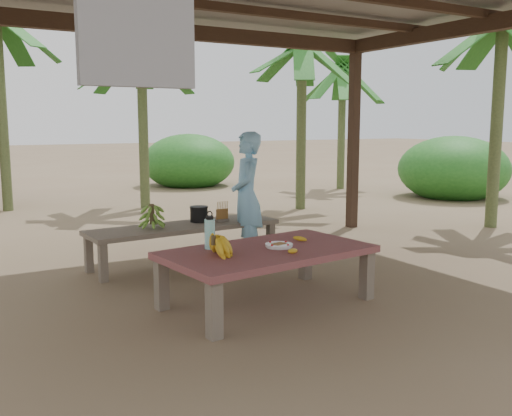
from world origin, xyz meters
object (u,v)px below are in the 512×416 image
bench (185,230)px  water_flask (210,233)px  work_table (267,256)px  woman (247,196)px  ripe_banana_bunch (213,245)px  plate (279,245)px  cooking_pot (199,214)px

bench → water_flask: (-0.38, -1.46, 0.25)m
work_table → water_flask: (-0.43, 0.26, 0.21)m
woman → ripe_banana_bunch: bearing=-12.0°
plate → cooking_pot: (0.06, 1.83, 0.02)m
plate → woman: 1.67m
work_table → plate: size_ratio=7.81×
water_flask → work_table: bearing=-30.7°
plate → woman: woman is taller
cooking_pot → woman: 0.60m
ripe_banana_bunch → work_table: bearing=1.6°
bench → woman: 0.81m
ripe_banana_bunch → water_flask: size_ratio=0.93×
ripe_banana_bunch → water_flask: bearing=70.3°
ripe_banana_bunch → bench: bearing=74.6°
cooking_pot → ripe_banana_bunch: bearing=-111.0°
work_table → ripe_banana_bunch: ripe_banana_bunch is taller
woman → work_table: bearing=2.2°
bench → ripe_banana_bunch: (-0.48, -1.74, 0.20)m
work_table → plate: bearing=-10.0°
ripe_banana_bunch → cooking_pot: bearing=69.0°
ripe_banana_bunch → water_flask: 0.29m
cooking_pot → woman: woman is taller
ripe_banana_bunch → cooking_pot: ripe_banana_bunch is taller
bench → ripe_banana_bunch: size_ratio=7.19×
cooking_pot → woman: (0.49, -0.27, 0.21)m
plate → water_flask: 0.62m
ripe_banana_bunch → plate: size_ratio=1.28×
ripe_banana_bunch → cooking_pot: 1.97m
cooking_pot → woman: bearing=-29.0°
water_flask → cooking_pot: bearing=68.8°
bench → plate: bearing=-88.1°
ripe_banana_bunch → woman: woman is taller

